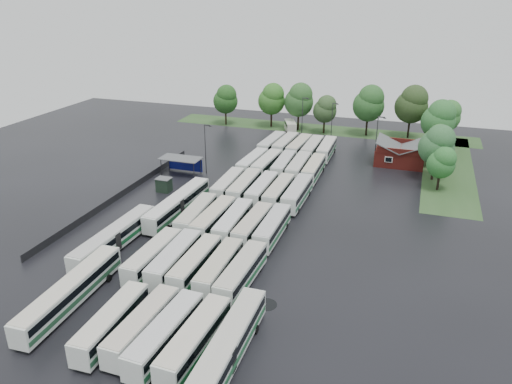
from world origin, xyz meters
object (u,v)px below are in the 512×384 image
(artic_bus_west_a, at_px, (71,292))
(artic_bus_east, at_px, (225,352))
(minibus, at_px, (290,126))
(brick_building, at_px, (400,155))

(artic_bus_west_a, distance_m, artic_bus_east, 21.64)
(artic_bus_west_a, bearing_deg, minibus, 84.61)
(minibus, bearing_deg, artic_bus_east, -101.43)
(artic_bus_east, bearing_deg, artic_bus_west_a, 168.76)
(artic_bus_east, bearing_deg, brick_building, 79.34)
(artic_bus_west_a, bearing_deg, brick_building, 60.85)
(artic_bus_west_a, distance_m, minibus, 82.75)
(artic_bus_east, bearing_deg, minibus, 100.10)
(artic_bus_east, distance_m, minibus, 88.13)
(artic_bus_east, height_order, minibus, artic_bus_east)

